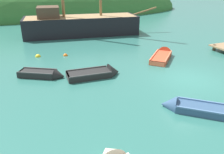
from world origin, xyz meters
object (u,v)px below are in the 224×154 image
(rowboat_near_dock, at_px, (98,74))
(sailing_ship, at_px, (80,27))
(rowboat_center, at_px, (195,109))
(buoy_yellow, at_px, (38,57))
(rowboat_outer_left, at_px, (44,75))
(rowboat_outer_right, at_px, (162,56))
(buoy_orange, at_px, (66,56))

(rowboat_near_dock, bearing_deg, sailing_ship, 82.79)
(sailing_ship, xyz_separation_m, rowboat_center, (0.59, -17.59, -0.70))
(rowboat_near_dock, relative_size, buoy_yellow, 8.17)
(rowboat_outer_left, bearing_deg, sailing_ship, 94.60)
(rowboat_center, xyz_separation_m, rowboat_outer_left, (-5.96, 6.92, 0.02))
(rowboat_near_dock, bearing_deg, rowboat_outer_left, 162.96)
(rowboat_outer_right, bearing_deg, rowboat_center, -158.44)
(buoy_orange, relative_size, buoy_yellow, 0.85)
(rowboat_center, xyz_separation_m, buoy_orange, (-3.78, 10.71, -0.11))
(sailing_ship, relative_size, rowboat_near_dock, 4.35)
(rowboat_near_dock, bearing_deg, buoy_yellow, 122.32)
(rowboat_center, xyz_separation_m, rowboat_near_dock, (-2.79, 5.74, 0.02))
(rowboat_outer_left, xyz_separation_m, buoy_orange, (2.18, 3.79, -0.13))
(rowboat_outer_right, bearing_deg, buoy_yellow, 111.18)
(rowboat_outer_left, relative_size, buoy_orange, 8.26)
(sailing_ship, bearing_deg, rowboat_outer_right, -61.36)
(buoy_orange, bearing_deg, rowboat_outer_left, -119.93)
(rowboat_center, height_order, buoy_yellow, rowboat_center)
(sailing_ship, height_order, buoy_yellow, sailing_ship)
(rowboat_near_dock, relative_size, rowboat_outer_left, 1.16)
(rowboat_near_dock, height_order, buoy_yellow, rowboat_near_dock)
(sailing_ship, bearing_deg, buoy_yellow, -121.25)
(rowboat_outer_right, bearing_deg, sailing_ship, 65.10)
(rowboat_outer_left, bearing_deg, rowboat_outer_right, 33.60)
(rowboat_center, bearing_deg, sailing_ship, -46.37)
(rowboat_near_dock, xyz_separation_m, buoy_orange, (-1.00, 4.96, -0.12))
(buoy_orange, bearing_deg, rowboat_near_dock, -78.65)
(rowboat_near_dock, distance_m, buoy_orange, 5.06)
(rowboat_center, height_order, rowboat_outer_right, rowboat_outer_right)
(rowboat_outer_left, height_order, buoy_orange, rowboat_outer_left)
(rowboat_near_dock, height_order, rowboat_outer_left, rowboat_near_dock)
(rowboat_outer_right, distance_m, buoy_orange, 7.75)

